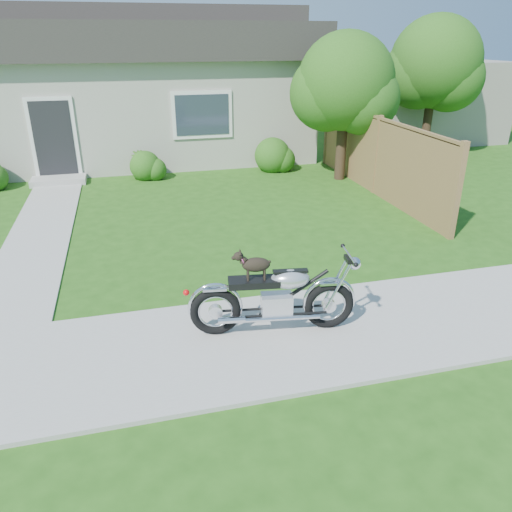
{
  "coord_description": "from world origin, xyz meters",
  "views": [
    {
      "loc": [
        0.35,
        -5.33,
        3.66
      ],
      "look_at": [
        1.99,
        1.0,
        0.75
      ],
      "focal_mm": 35.0,
      "sensor_mm": 36.0,
      "label": 1
    }
  ],
  "objects_px": {
    "potted_plant_right": "(139,165)",
    "motorcycle_with_dog": "(276,297)",
    "tree_near": "(351,87)",
    "tree_far": "(440,67)",
    "fence": "(377,155)",
    "house": "(109,86)"
  },
  "relations": [
    {
      "from": "potted_plant_right",
      "to": "tree_near",
      "type": "bearing_deg",
      "value": -15.1
    },
    {
      "from": "fence",
      "to": "motorcycle_with_dog",
      "type": "distance_m",
      "value": 7.08
    },
    {
      "from": "fence",
      "to": "tree_near",
      "type": "relative_size",
      "value": 1.74
    },
    {
      "from": "house",
      "to": "tree_near",
      "type": "height_order",
      "value": "house"
    },
    {
      "from": "tree_far",
      "to": "motorcycle_with_dog",
      "type": "height_order",
      "value": "tree_far"
    },
    {
      "from": "motorcycle_with_dog",
      "to": "house",
      "type": "bearing_deg",
      "value": 108.0
    },
    {
      "from": "house",
      "to": "motorcycle_with_dog",
      "type": "bearing_deg",
      "value": -80.28
    },
    {
      "from": "house",
      "to": "tree_near",
      "type": "relative_size",
      "value": 3.31
    },
    {
      "from": "fence",
      "to": "tree_near",
      "type": "xyz_separation_m",
      "value": [
        -0.22,
        1.33,
        1.49
      ]
    },
    {
      "from": "fence",
      "to": "potted_plant_right",
      "type": "relative_size",
      "value": 8.59
    },
    {
      "from": "tree_far",
      "to": "motorcycle_with_dog",
      "type": "bearing_deg",
      "value": -131.22
    },
    {
      "from": "potted_plant_right",
      "to": "motorcycle_with_dog",
      "type": "xyz_separation_m",
      "value": [
        1.39,
        -8.43,
        0.16
      ]
    },
    {
      "from": "fence",
      "to": "tree_near",
      "type": "distance_m",
      "value": 2.01
    },
    {
      "from": "house",
      "to": "fence",
      "type": "relative_size",
      "value": 1.9
    },
    {
      "from": "fence",
      "to": "potted_plant_right",
      "type": "xyz_separation_m",
      "value": [
        -5.66,
        2.8,
        -0.55
      ]
    },
    {
      "from": "tree_near",
      "to": "tree_far",
      "type": "xyz_separation_m",
      "value": [
        3.94,
        2.15,
        0.32
      ]
    },
    {
      "from": "house",
      "to": "tree_near",
      "type": "bearing_deg",
      "value": -38.91
    },
    {
      "from": "potted_plant_right",
      "to": "tree_far",
      "type": "bearing_deg",
      "value": 4.19
    },
    {
      "from": "tree_near",
      "to": "fence",
      "type": "bearing_deg",
      "value": -80.77
    },
    {
      "from": "tree_far",
      "to": "motorcycle_with_dog",
      "type": "distance_m",
      "value": 12.32
    },
    {
      "from": "fence",
      "to": "tree_far",
      "type": "distance_m",
      "value": 5.41
    },
    {
      "from": "tree_near",
      "to": "tree_far",
      "type": "bearing_deg",
      "value": 28.68
    }
  ]
}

